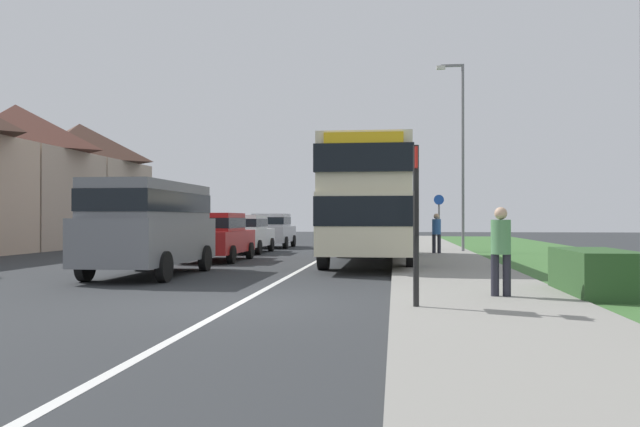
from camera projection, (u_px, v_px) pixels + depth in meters
ground_plane at (238, 304)px, 11.00m from camera, size 120.00×120.00×0.00m
lane_marking_centre at (304, 268)px, 18.94m from camera, size 0.14×60.00×0.01m
pavement_near_side at (455, 273)px, 16.47m from camera, size 3.20×68.00×0.12m
grass_verge_seaward at (630, 276)px, 15.97m from camera, size 6.00×68.00×0.08m
roadside_hedge at (596, 275)px, 11.63m from camera, size 1.10×2.51×0.90m
double_decker_bus at (371, 198)px, 20.96m from camera, size 2.80×10.04×3.70m
parked_van_grey at (150, 221)px, 16.42m from camera, size 2.11×5.14×2.39m
parked_car_red at (216, 235)px, 22.12m from camera, size 1.95×4.27×1.66m
parked_car_white at (244, 232)px, 27.38m from camera, size 2.00×4.28×1.62m
parked_car_silver at (272, 229)px, 32.29m from camera, size 1.98×3.93×1.71m
pedestrian_at_stop at (501, 247)px, 11.14m from camera, size 0.34×0.34×1.67m
pedestrian_walking_away at (437, 231)px, 25.05m from camera, size 0.34×0.34×1.67m
bus_stop_sign at (416, 214)px, 9.84m from camera, size 0.09×0.52×2.60m
cycle_route_sign at (439, 220)px, 28.25m from camera, size 0.44×0.08×2.52m
street_lamp_near at (635, 2)px, 7.43m from camera, size 1.14×0.20×6.88m
street_lamp_mid at (460, 146)px, 26.69m from camera, size 1.14×0.20×7.91m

